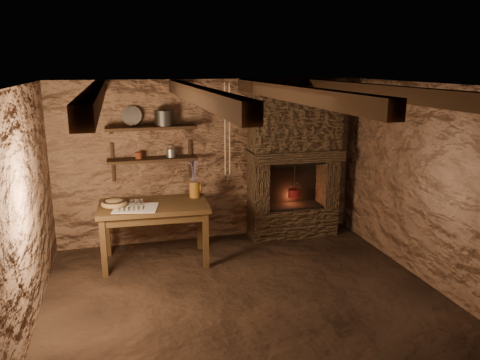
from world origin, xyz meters
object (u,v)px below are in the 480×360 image
object	(u,v)px
stoneware_jug	(195,182)
red_pot	(294,193)
work_table	(155,231)
iron_stockpot	(164,119)
wooden_bowl	(114,204)

from	to	relation	value
stoneware_jug	red_pot	xyz separation A→B (m)	(1.57, 0.27, -0.34)
work_table	stoneware_jug	size ratio (longest dim) A/B	2.90
work_table	red_pot	size ratio (longest dim) A/B	2.71
red_pot	stoneware_jug	bearing A→B (deg)	-170.36
work_table	stoneware_jug	distance (m)	0.85
iron_stockpot	stoneware_jug	bearing A→B (deg)	-48.24
stoneware_jug	red_pot	bearing A→B (deg)	-4.55
stoneware_jug	iron_stockpot	bearing A→B (deg)	117.58
wooden_bowl	iron_stockpot	bearing A→B (deg)	37.32
iron_stockpot	wooden_bowl	bearing A→B (deg)	-142.68
stoneware_jug	iron_stockpot	world-z (taller)	iron_stockpot
iron_stockpot	work_table	bearing A→B (deg)	-112.60
work_table	red_pot	distance (m)	2.22
stoneware_jug	wooden_bowl	xyz separation A→B (m)	(-1.08, -0.18, -0.18)
stoneware_jug	iron_stockpot	distance (m)	0.98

